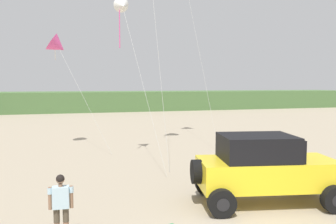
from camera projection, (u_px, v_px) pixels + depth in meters
name	position (u px, v px, depth m)	size (l,w,h in m)	color
dune_ridge	(67.00, 102.00, 48.96)	(90.00, 7.84, 2.76)	#4C703D
jeep	(265.00, 167.00, 11.19)	(5.00, 3.09, 2.26)	yellow
person_watching	(61.00, 203.00, 8.59)	(0.62, 0.32, 1.67)	#8C664C
kite_black_sled	(122.00, 6.00, 17.05)	(1.73, 4.38, 8.31)	white
kite_pink_ribbon	(58.00, 46.00, 20.55)	(3.59, 3.76, 6.98)	#E04C93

